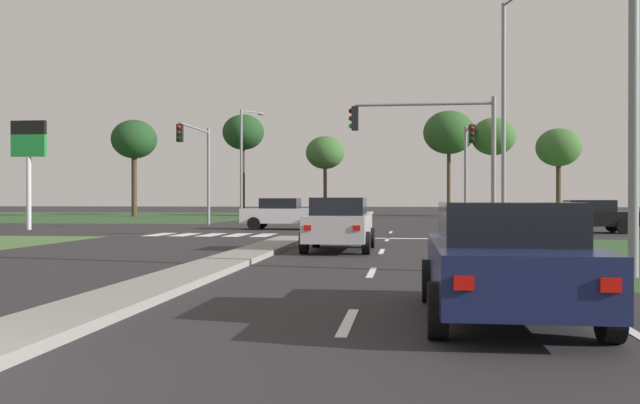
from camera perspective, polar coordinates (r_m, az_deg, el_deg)
The scene contains 33 objects.
ground_plane at distance 35.04m, azimuth 0.05°, elevation -2.28°, with size 200.00×200.00×0.00m, color #282628.
grass_verge_far_left at distance 66.31m, azimuth -19.65°, elevation -1.09°, with size 35.00×35.00×0.01m, color #2D4C28.
median_island_near at distance 16.37m, azimuth -8.05°, elevation -4.95°, with size 1.20×22.00×0.14m, color gray.
median_island_far at distance 59.91m, azimuth 2.95°, elevation -1.15°, with size 1.20×36.00×0.14m, color gray.
lane_dash_near at distance 9.05m, azimuth 2.27°, elevation -9.63°, with size 0.14×2.00×0.01m, color silver.
lane_dash_second at distance 14.98m, azimuth 4.17°, elevation -5.69°, with size 0.14×2.00×0.01m, color silver.
lane_dash_third at distance 20.96m, azimuth 4.98°, elevation -3.98°, with size 0.14×2.00×0.01m, color silver.
lane_dash_fourth at distance 26.94m, azimuth 5.43°, elevation -3.04°, with size 0.14×2.00×0.01m, color silver.
lane_dash_fifth at distance 32.93m, azimuth 5.72°, elevation -2.43°, with size 0.14×2.00×0.01m, color silver.
edge_line_right at distance 17.02m, azimuth 15.87°, elevation -4.98°, with size 0.14×24.00×0.01m, color silver.
stop_bar_near at distance 27.79m, azimuth 6.10°, elevation -2.94°, with size 6.40×0.50×0.01m, color silver.
crosswalk_bar_near at distance 31.44m, azimuth -12.79°, elevation -2.57°, with size 0.70×2.80×0.01m, color silver.
crosswalk_bar_second at distance 31.07m, azimuth -10.79°, elevation -2.60°, with size 0.70×2.80×0.01m, color silver.
crosswalk_bar_third at distance 30.74m, azimuth -8.75°, elevation -2.63°, with size 0.70×2.80×0.01m, color silver.
crosswalk_bar_fourth at distance 30.45m, azimuth -6.66°, elevation -2.66°, with size 0.70×2.80×0.01m, color silver.
crosswalk_bar_fifth at distance 30.20m, azimuth -4.54°, elevation -2.68°, with size 0.70×2.80×0.01m, color silver.
car_black_near at distance 34.41m, azimuth 20.70°, elevation -1.06°, with size 4.41×2.01×1.50m.
car_silver_second at distance 21.19m, azimuth 1.57°, elevation -1.76°, with size 1.97×4.31×1.59m.
car_white_third at distance 35.98m, azimuth -3.03°, elevation -0.93°, with size 4.17×2.09×1.58m.
car_navy_fourth at distance 9.45m, azimuth 14.68°, elevation -4.50°, with size 2.06×4.51×1.51m.
traffic_signal_near_right at distance 28.27m, azimuth 9.49°, elevation 4.98°, with size 5.76×0.32×5.54m.
traffic_signal_far_left at distance 41.08m, azimuth -9.78°, elevation 3.74°, with size 0.32×5.74×5.79m.
traffic_signal_far_right at distance 40.06m, azimuth 11.83°, elevation 3.61°, with size 0.32×4.24×5.70m.
street_lamp_second at distance 33.94m, azimuth 14.68°, elevation 7.54°, with size 0.85×2.14×10.61m.
street_lamp_third at distance 56.12m, azimuth -6.19°, elevation 3.59°, with size 1.69×1.62×8.56m.
street_lamp_fourth at distance 78.73m, azimuth 10.14°, elevation 3.35°, with size 2.13×1.81×10.40m.
fuel_price_totem at distance 38.39m, azimuth -22.42°, elevation 3.87°, with size 1.80×0.24×5.47m.
treeline_near at distance 64.51m, azimuth -14.74°, elevation 4.84°, with size 3.99×3.99×8.49m.
treeline_second at distance 66.33m, azimuth -6.20°, elevation 5.56°, with size 3.85×3.85×9.37m.
treeline_third at distance 63.75m, azimuth 0.42°, elevation 3.96°, with size 3.48×3.48×7.18m.
treeline_fourth at distance 60.18m, azimuth 10.34°, elevation 5.51°, with size 4.26×4.26×8.89m.
treeline_fifth at distance 61.31m, azimuth 13.80°, elevation 5.08°, with size 3.70×3.70×8.35m.
treeline_sixth at distance 64.91m, azimuth 18.67°, elevation 4.14°, with size 3.88×3.88×7.66m.
Camera 1 is at (4.24, -4.75, 1.56)m, focal length 39.72 mm.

